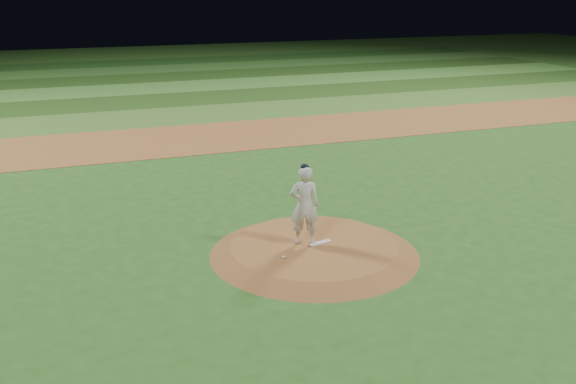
{
  "coord_description": "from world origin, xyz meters",
  "views": [
    {
      "loc": [
        -6.04,
        -14.36,
        6.82
      ],
      "look_at": [
        0.0,
        2.0,
        1.1
      ],
      "focal_mm": 40.0,
      "sensor_mm": 36.0,
      "label": 1
    }
  ],
  "objects_px": {
    "pitching_rubber": "(320,243)",
    "pitcher_on_mound": "(304,205)",
    "pitchers_mound": "(314,249)",
    "rosin_bag": "(284,257)"
  },
  "relations": [
    {
      "from": "pitchers_mound",
      "to": "rosin_bag",
      "type": "xyz_separation_m",
      "value": [
        -1.05,
        -0.51,
        0.15
      ]
    },
    {
      "from": "rosin_bag",
      "to": "pitcher_on_mound",
      "type": "bearing_deg",
      "value": 40.15
    },
    {
      "from": "pitchers_mound",
      "to": "pitching_rubber",
      "type": "bearing_deg",
      "value": 13.5
    },
    {
      "from": "rosin_bag",
      "to": "pitcher_on_mound",
      "type": "distance_m",
      "value": 1.51
    },
    {
      "from": "pitchers_mound",
      "to": "pitching_rubber",
      "type": "height_order",
      "value": "pitching_rubber"
    },
    {
      "from": "pitchers_mound",
      "to": "rosin_bag",
      "type": "relative_size",
      "value": 51.59
    },
    {
      "from": "pitchers_mound",
      "to": "pitching_rubber",
      "type": "xyz_separation_m",
      "value": [
        0.18,
        0.04,
        0.14
      ]
    },
    {
      "from": "pitching_rubber",
      "to": "pitcher_on_mound",
      "type": "bearing_deg",
      "value": 145.11
    },
    {
      "from": "pitching_rubber",
      "to": "pitcher_on_mound",
      "type": "height_order",
      "value": "pitcher_on_mound"
    },
    {
      "from": "pitching_rubber",
      "to": "rosin_bag",
      "type": "distance_m",
      "value": 1.34
    }
  ]
}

